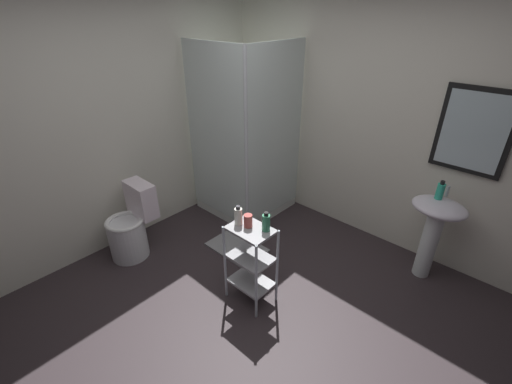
{
  "coord_description": "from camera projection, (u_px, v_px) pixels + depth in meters",
  "views": [
    {
      "loc": [
        1.39,
        -1.44,
        2.3
      ],
      "look_at": [
        -0.45,
        0.57,
        0.8
      ],
      "focal_mm": 24.08,
      "sensor_mm": 36.0,
      "label": 1
    }
  ],
  "objects": [
    {
      "name": "sink_faucet",
      "position": [
        447.0,
        191.0,
        3.01
      ],
      "size": [
        0.03,
        0.03,
        0.1
      ],
      "primitive_type": "cylinder",
      "color": "silver",
      "rests_on": "pedestal_sink"
    },
    {
      "name": "bath_mat",
      "position": [
        237.0,
        247.0,
        3.68
      ],
      "size": [
        0.6,
        0.4,
        0.02
      ],
      "primitive_type": "cube",
      "color": "gray",
      "rests_on": "ground_plane"
    },
    {
      "name": "hand_soap_bottle",
      "position": [
        440.0,
        191.0,
        2.96
      ],
      "size": [
        0.06,
        0.06,
        0.17
      ],
      "color": "#2DBC99",
      "rests_on": "pedestal_sink"
    },
    {
      "name": "wall_back",
      "position": [
        376.0,
        123.0,
        3.45
      ],
      "size": [
        4.2,
        0.14,
        2.5
      ],
      "color": "silver",
      "rests_on": "ground_plane"
    },
    {
      "name": "shower_stall",
      "position": [
        246.0,
        177.0,
        4.14
      ],
      "size": [
        0.92,
        0.92,
        2.0
      ],
      "color": "white",
      "rests_on": "ground_plane"
    },
    {
      "name": "toilet",
      "position": [
        131.0,
        228.0,
        3.47
      ],
      "size": [
        0.37,
        0.49,
        0.76
      ],
      "color": "white",
      "rests_on": "ground_plane"
    },
    {
      "name": "wall_left",
      "position": [
        112.0,
        126.0,
        3.36
      ],
      "size": [
        0.1,
        4.2,
        2.5
      ],
      "primitive_type": "cube",
      "color": "silver",
      "rests_on": "ground_plane"
    },
    {
      "name": "lotion_bottle_white",
      "position": [
        238.0,
        216.0,
        2.74
      ],
      "size": [
        0.06,
        0.06,
        0.17
      ],
      "color": "white",
      "rests_on": "storage_cart"
    },
    {
      "name": "storage_cart",
      "position": [
        251.0,
        259.0,
        2.86
      ],
      "size": [
        0.38,
        0.28,
        0.74
      ],
      "color": "silver",
      "rests_on": "ground_plane"
    },
    {
      "name": "ground_plane",
      "position": [
        250.0,
        319.0,
        2.87
      ],
      "size": [
        4.2,
        4.2,
        0.02
      ],
      "primitive_type": "cube",
      "color": "#32282C"
    },
    {
      "name": "pedestal_sink",
      "position": [
        435.0,
        223.0,
        3.07
      ],
      "size": [
        0.46,
        0.37,
        0.81
      ],
      "color": "white",
      "rests_on": "ground_plane"
    },
    {
      "name": "body_wash_bottle_green",
      "position": [
        266.0,
        222.0,
        2.66
      ],
      "size": [
        0.06,
        0.06,
        0.16
      ],
      "color": "#368A60",
      "rests_on": "storage_cart"
    },
    {
      "name": "rinse_cup",
      "position": [
        248.0,
        221.0,
        2.72
      ],
      "size": [
        0.07,
        0.07,
        0.11
      ],
      "primitive_type": "cylinder",
      "color": "#B24742",
      "rests_on": "storage_cart"
    }
  ]
}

